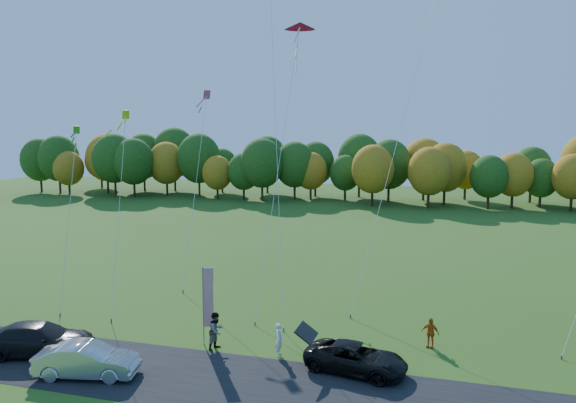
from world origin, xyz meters
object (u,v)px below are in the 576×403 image
(person_east, at_px, (430,333))
(feather_flag, at_px, (207,297))
(black_suv, at_px, (356,358))
(silver_sedan, at_px, (87,360))

(person_east, bearing_deg, feather_flag, -148.17)
(black_suv, height_order, silver_sedan, silver_sedan)
(black_suv, bearing_deg, feather_flag, 92.07)
(black_suv, height_order, person_east, person_east)
(silver_sedan, distance_m, person_east, 17.22)
(silver_sedan, relative_size, person_east, 2.97)
(feather_flag, bearing_deg, silver_sedan, -126.54)
(person_east, xyz_separation_m, feather_flag, (-11.46, -2.79, 1.82))
(black_suv, distance_m, person_east, 5.17)
(feather_flag, bearing_deg, person_east, 13.70)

